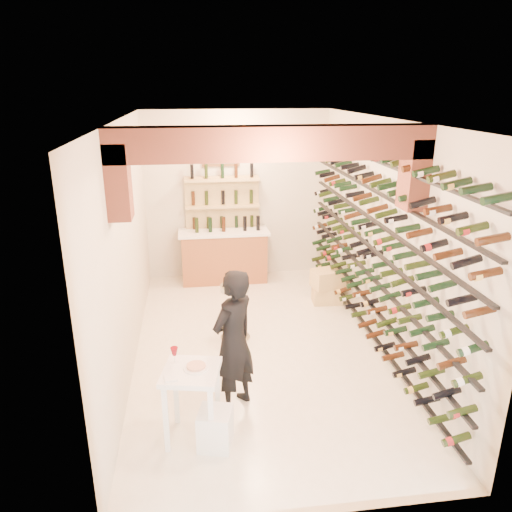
{
  "coord_description": "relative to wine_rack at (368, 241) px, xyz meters",
  "views": [
    {
      "loc": [
        -0.88,
        -6.23,
        3.59
      ],
      "look_at": [
        0.0,
        0.3,
        1.3
      ],
      "focal_mm": 34.34,
      "sensor_mm": 36.0,
      "label": 1
    }
  ],
  "objects": [
    {
      "name": "tasting_table",
      "position": [
        -2.5,
        -1.81,
        -0.87
      ],
      "size": [
        0.68,
        0.68,
        1.01
      ],
      "rotation": [
        0.0,
        0.0,
        -0.2
      ],
      "color": "white",
      "rests_on": "ground"
    },
    {
      "name": "chrome_barstool",
      "position": [
        -1.85,
        0.29,
        -1.05
      ],
      "size": [
        0.45,
        0.45,
        0.87
      ],
      "rotation": [
        0.0,
        0.0,
        -0.26
      ],
      "color": "silver",
      "rests_on": "ground"
    },
    {
      "name": "back_counter",
      "position": [
        -1.83,
        2.65,
        -1.02
      ],
      "size": [
        1.7,
        0.62,
        1.29
      ],
      "color": "#9C5830",
      "rests_on": "ground"
    },
    {
      "name": "ground",
      "position": [
        -1.53,
        0.0,
        -1.55
      ],
      "size": [
        6.0,
        6.0,
        0.0
      ],
      "primitive_type": "plane",
      "color": "#EBE5CB",
      "rests_on": "ground"
    },
    {
      "name": "back_shelving",
      "position": [
        -1.83,
        2.89,
        -0.38
      ],
      "size": [
        1.4,
        0.31,
        2.73
      ],
      "color": "tan",
      "rests_on": "ground"
    },
    {
      "name": "person",
      "position": [
        -2.01,
        -1.32,
        -0.69
      ],
      "size": [
        0.74,
        0.73,
        1.72
      ],
      "primitive_type": "imported",
      "rotation": [
        0.0,
        0.0,
        3.9
      ],
      "color": "black",
      "rests_on": "ground"
    },
    {
      "name": "white_stool",
      "position": [
        -2.27,
        -1.98,
        -1.34
      ],
      "size": [
        0.41,
        0.41,
        0.42
      ],
      "primitive_type": "cube",
      "rotation": [
        0.0,
        0.0,
        -0.25
      ],
      "color": "white",
      "rests_on": "ground"
    },
    {
      "name": "wine_rack",
      "position": [
        0.0,
        0.0,
        0.0
      ],
      "size": [
        0.32,
        5.7,
        2.56
      ],
      "color": "black",
      "rests_on": "ground"
    },
    {
      "name": "crate_upper",
      "position": [
        -0.13,
        1.39,
        -1.1
      ],
      "size": [
        0.59,
        0.47,
        0.31
      ],
      "primitive_type": "cube",
      "rotation": [
        0.0,
        0.0,
        0.22
      ],
      "color": "tan",
      "rests_on": "crate_lower"
    },
    {
      "name": "room_shell",
      "position": [
        -1.53,
        -0.26,
        0.7
      ],
      "size": [
        3.52,
        6.02,
        3.21
      ],
      "color": "beige",
      "rests_on": "ground"
    },
    {
      "name": "crate_lower",
      "position": [
        -0.13,
        1.39,
        -1.4
      ],
      "size": [
        0.53,
        0.39,
        0.3
      ],
      "primitive_type": "cube",
      "rotation": [
        0.0,
        0.0,
        -0.08
      ],
      "color": "tan",
      "rests_on": "ground"
    }
  ]
}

